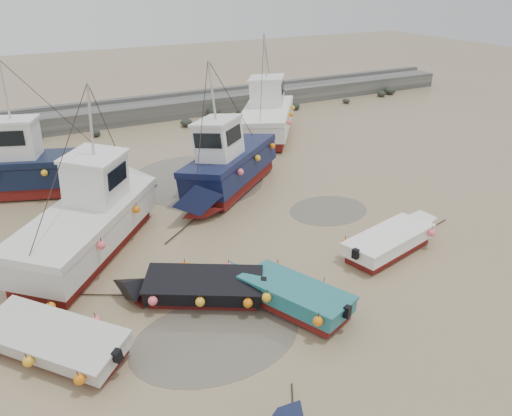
{
  "coord_description": "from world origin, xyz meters",
  "views": [
    {
      "loc": [
        -6.36,
        -12.74,
        9.66
      ],
      "look_at": [
        1.8,
        2.62,
        1.4
      ],
      "focal_mm": 35.0,
      "sensor_mm": 36.0,
      "label": 1
    }
  ],
  "objects_px": {
    "dinghy_2": "(285,291)",
    "person": "(92,213)",
    "cabin_boat_2": "(227,166)",
    "dinghy_0": "(45,334)",
    "cabin_boat_3": "(269,114)",
    "dinghy_3": "(395,237)",
    "dinghy_4": "(193,284)",
    "cabin_boat_1": "(92,215)",
    "cabin_boat_0": "(26,167)"
  },
  "relations": [
    {
      "from": "cabin_boat_2",
      "to": "cabin_boat_3",
      "type": "bearing_deg",
      "value": -80.05
    },
    {
      "from": "cabin_boat_1",
      "to": "cabin_boat_3",
      "type": "height_order",
      "value": "same"
    },
    {
      "from": "cabin_boat_2",
      "to": "dinghy_3",
      "type": "bearing_deg",
      "value": 163.11
    },
    {
      "from": "cabin_boat_0",
      "to": "dinghy_3",
      "type": "bearing_deg",
      "value": -116.7
    },
    {
      "from": "cabin_boat_0",
      "to": "cabin_boat_3",
      "type": "bearing_deg",
      "value": -58.5
    },
    {
      "from": "dinghy_4",
      "to": "cabin_boat_1",
      "type": "relative_size",
      "value": 0.63
    },
    {
      "from": "dinghy_3",
      "to": "cabin_boat_3",
      "type": "distance_m",
      "value": 15.74
    },
    {
      "from": "cabin_boat_2",
      "to": "person",
      "type": "height_order",
      "value": "cabin_boat_2"
    },
    {
      "from": "dinghy_0",
      "to": "person",
      "type": "relative_size",
      "value": 3.39
    },
    {
      "from": "cabin_boat_1",
      "to": "dinghy_4",
      "type": "bearing_deg",
      "value": -27.96
    },
    {
      "from": "dinghy_0",
      "to": "cabin_boat_0",
      "type": "distance_m",
      "value": 12.05
    },
    {
      "from": "cabin_boat_2",
      "to": "person",
      "type": "distance_m",
      "value": 6.5
    },
    {
      "from": "dinghy_0",
      "to": "dinghy_2",
      "type": "xyz_separation_m",
      "value": [
        6.98,
        -1.37,
        0.01
      ]
    },
    {
      "from": "cabin_boat_0",
      "to": "person",
      "type": "distance_m",
      "value": 4.4
    },
    {
      "from": "dinghy_2",
      "to": "cabin_boat_1",
      "type": "distance_m",
      "value": 8.12
    },
    {
      "from": "cabin_boat_2",
      "to": "cabin_boat_0",
      "type": "bearing_deg",
      "value": 23.79
    },
    {
      "from": "dinghy_3",
      "to": "cabin_boat_0",
      "type": "xyz_separation_m",
      "value": [
        -11.7,
        12.31,
        0.81
      ]
    },
    {
      "from": "dinghy_2",
      "to": "dinghy_4",
      "type": "height_order",
      "value": "same"
    },
    {
      "from": "cabin_boat_1",
      "to": "person",
      "type": "xyz_separation_m",
      "value": [
        0.41,
        3.04,
        -1.33
      ]
    },
    {
      "from": "cabin_boat_2",
      "to": "dinghy_0",
      "type": "bearing_deg",
      "value": 90.7
    },
    {
      "from": "dinghy_0",
      "to": "cabin_boat_3",
      "type": "xyz_separation_m",
      "value": [
        15.63,
        15.08,
        0.8
      ]
    },
    {
      "from": "dinghy_0",
      "to": "dinghy_3",
      "type": "relative_size",
      "value": 0.91
    },
    {
      "from": "dinghy_0",
      "to": "dinghy_3",
      "type": "bearing_deg",
      "value": -41.14
    },
    {
      "from": "dinghy_0",
      "to": "person",
      "type": "xyz_separation_m",
      "value": [
        2.89,
        8.38,
        -0.54
      ]
    },
    {
      "from": "dinghy_2",
      "to": "dinghy_3",
      "type": "distance_m",
      "value": 5.6
    },
    {
      "from": "dinghy_2",
      "to": "cabin_boat_3",
      "type": "distance_m",
      "value": 18.6
    },
    {
      "from": "dinghy_2",
      "to": "person",
      "type": "height_order",
      "value": "dinghy_2"
    },
    {
      "from": "dinghy_3",
      "to": "cabin_boat_2",
      "type": "distance_m",
      "value": 8.68
    },
    {
      "from": "cabin_boat_0",
      "to": "person",
      "type": "height_order",
      "value": "cabin_boat_0"
    },
    {
      "from": "cabin_boat_1",
      "to": "cabin_boat_2",
      "type": "bearing_deg",
      "value": 58.83
    },
    {
      "from": "cabin_boat_3",
      "to": "person",
      "type": "distance_m",
      "value": 14.45
    },
    {
      "from": "cabin_boat_3",
      "to": "person",
      "type": "xyz_separation_m",
      "value": [
        -12.74,
        -6.7,
        -1.34
      ]
    },
    {
      "from": "dinghy_2",
      "to": "person",
      "type": "distance_m",
      "value": 10.59
    },
    {
      "from": "dinghy_2",
      "to": "cabin_boat_2",
      "type": "bearing_deg",
      "value": 52.61
    },
    {
      "from": "cabin_boat_3",
      "to": "dinghy_0",
      "type": "bearing_deg",
      "value": -100.46
    },
    {
      "from": "cabin_boat_1",
      "to": "person",
      "type": "distance_m",
      "value": 3.34
    },
    {
      "from": "dinghy_0",
      "to": "cabin_boat_3",
      "type": "distance_m",
      "value": 21.73
    },
    {
      "from": "dinghy_4",
      "to": "dinghy_3",
      "type": "bearing_deg",
      "value": -64.55
    },
    {
      "from": "person",
      "to": "dinghy_0",
      "type": "bearing_deg",
      "value": 37.27
    },
    {
      "from": "dinghy_0",
      "to": "cabin_boat_2",
      "type": "relative_size",
      "value": 0.69
    },
    {
      "from": "dinghy_0",
      "to": "cabin_boat_2",
      "type": "bearing_deg",
      "value": 0.14
    },
    {
      "from": "dinghy_4",
      "to": "person",
      "type": "relative_size",
      "value": 3.39
    },
    {
      "from": "cabin_boat_3",
      "to": "dinghy_2",
      "type": "bearing_deg",
      "value": -82.16
    },
    {
      "from": "cabin_boat_0",
      "to": "cabin_boat_2",
      "type": "bearing_deg",
      "value": -97.34
    },
    {
      "from": "dinghy_2",
      "to": "cabin_boat_0",
      "type": "height_order",
      "value": "cabin_boat_0"
    },
    {
      "from": "dinghy_0",
      "to": "cabin_boat_0",
      "type": "bearing_deg",
      "value": 46.62
    },
    {
      "from": "person",
      "to": "cabin_boat_1",
      "type": "bearing_deg",
      "value": 48.67
    },
    {
      "from": "cabin_boat_0",
      "to": "dinghy_2",
      "type": "bearing_deg",
      "value": -135.33
    },
    {
      "from": "dinghy_4",
      "to": "cabin_boat_1",
      "type": "xyz_separation_m",
      "value": [
        -2.06,
        5.0,
        0.78
      ]
    },
    {
      "from": "cabin_boat_0",
      "to": "cabin_boat_2",
      "type": "height_order",
      "value": "same"
    }
  ]
}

